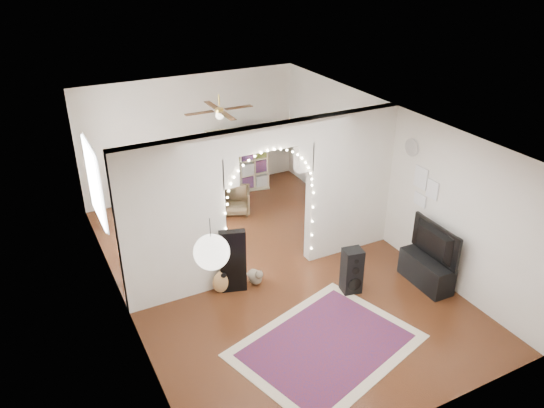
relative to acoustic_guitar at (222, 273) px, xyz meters
name	(u,v)px	position (x,y,z in m)	size (l,w,h in m)	color
floor	(268,270)	(0.97, 0.25, -0.39)	(7.50, 7.50, 0.00)	black
ceiling	(267,125)	(0.97, 0.25, 2.31)	(5.00, 7.50, 0.02)	white
wall_back	(192,135)	(0.97, 4.00, 0.96)	(5.00, 0.02, 2.70)	silver
wall_front	(420,337)	(0.97, -3.50, 0.96)	(5.00, 0.02, 2.70)	silver
wall_left	(117,237)	(-1.53, 0.25, 0.96)	(0.02, 7.50, 2.70)	silver
wall_right	(387,175)	(3.47, 0.25, 0.96)	(0.02, 7.50, 2.70)	silver
divider_wall	(268,198)	(0.97, 0.25, 1.04)	(5.00, 0.20, 2.70)	silver
fairy_lights	(271,194)	(0.97, 0.12, 1.16)	(1.64, 0.04, 1.60)	#FFEABF
window	(94,183)	(-1.50, 2.05, 1.11)	(0.04, 1.20, 1.40)	white
wall_clock	(412,147)	(3.45, -0.35, 1.71)	(0.31, 0.31, 0.03)	white
picture_frames	(424,188)	(3.45, -0.75, 1.11)	(0.02, 0.50, 0.70)	white
paper_lantern	(212,252)	(-0.93, -2.15, 1.86)	(0.40, 0.40, 0.40)	white
ceiling_fan	(219,110)	(0.97, 2.25, 2.01)	(1.10, 1.10, 0.30)	gold
area_rug	(326,345)	(0.83, -1.90, -0.38)	(2.52, 1.89, 0.02)	maroon
guitar_case	(233,261)	(0.19, -0.02, 0.18)	(0.43, 0.14, 1.13)	black
acoustic_guitar	(222,273)	(0.00, 0.00, 0.00)	(0.38, 0.26, 0.89)	#AE7C45
tabby_cat	(255,276)	(0.59, -0.02, -0.25)	(0.25, 0.52, 0.34)	brown
floor_speaker	(352,271)	(1.92, -0.95, 0.01)	(0.35, 0.33, 0.80)	black
media_console	(426,271)	(3.17, -1.36, -0.14)	(0.40, 1.00, 0.50)	black
tv	(431,243)	(3.17, -1.36, 0.42)	(1.07, 0.14, 0.62)	black
bookcase	(238,161)	(1.88, 3.55, 0.34)	(1.42, 0.36, 1.46)	beige
dining_table	(175,172)	(0.42, 3.68, 0.29)	(1.28, 0.93, 0.76)	brown
flower_vase	(174,165)	(0.42, 3.68, 0.46)	(0.18, 0.18, 0.19)	white
dining_chair_left	(214,194)	(1.12, 3.17, -0.18)	(0.45, 0.47, 0.42)	#483924
dining_chair_right	(236,201)	(1.37, 2.54, -0.11)	(0.59, 0.61, 0.55)	#483924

